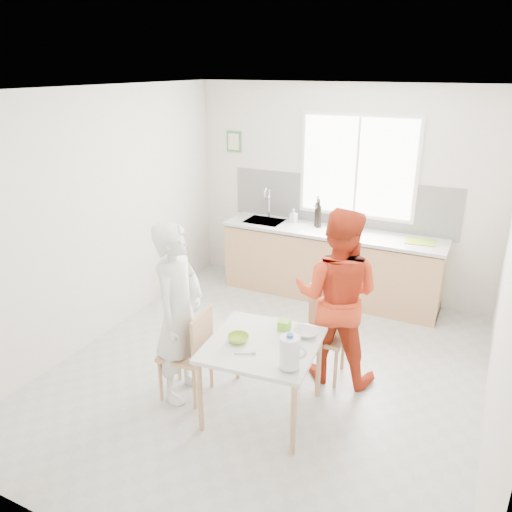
{
  "coord_description": "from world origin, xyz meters",
  "views": [
    {
      "loc": [
        1.77,
        -3.9,
        2.89
      ],
      "look_at": [
        -0.22,
        0.2,
        1.14
      ],
      "focal_mm": 35.0,
      "sensor_mm": 36.0,
      "label": 1
    }
  ],
  "objects_px": {
    "dining_table": "(263,350)",
    "wine_bottle_a": "(317,214)",
    "chair_far": "(325,328)",
    "bowl_white": "(305,333)",
    "bowl_green": "(238,339)",
    "wine_bottle_b": "(319,216)",
    "person_white": "(179,313)",
    "chair_left": "(191,350)",
    "milk_jug": "(290,352)",
    "person_red": "(337,297)"
  },
  "relations": [
    {
      "from": "dining_table",
      "to": "bowl_green",
      "type": "height_order",
      "value": "bowl_green"
    },
    {
      "from": "chair_left",
      "to": "bowl_white",
      "type": "relative_size",
      "value": 4.15
    },
    {
      "from": "chair_left",
      "to": "milk_jug",
      "type": "bearing_deg",
      "value": 74.46
    },
    {
      "from": "chair_left",
      "to": "person_red",
      "type": "height_order",
      "value": "person_red"
    },
    {
      "from": "chair_left",
      "to": "wine_bottle_a",
      "type": "height_order",
      "value": "wine_bottle_a"
    },
    {
      "from": "dining_table",
      "to": "wine_bottle_a",
      "type": "xyz_separation_m",
      "value": [
        -0.46,
        2.64,
        0.45
      ]
    },
    {
      "from": "chair_far",
      "to": "wine_bottle_a",
      "type": "distance_m",
      "value": 2.03
    },
    {
      "from": "chair_left",
      "to": "chair_far",
      "type": "bearing_deg",
      "value": 128.3
    },
    {
      "from": "dining_table",
      "to": "wine_bottle_a",
      "type": "bearing_deg",
      "value": 99.93
    },
    {
      "from": "bowl_white",
      "to": "dining_table",
      "type": "bearing_deg",
      "value": -135.03
    },
    {
      "from": "chair_left",
      "to": "wine_bottle_a",
      "type": "bearing_deg",
      "value": 170.18
    },
    {
      "from": "bowl_green",
      "to": "chair_left",
      "type": "bearing_deg",
      "value": 179.27
    },
    {
      "from": "chair_far",
      "to": "person_red",
      "type": "xyz_separation_m",
      "value": [
        0.11,
        -0.03,
        0.37
      ]
    },
    {
      "from": "chair_far",
      "to": "bowl_white",
      "type": "bearing_deg",
      "value": -95.04
    },
    {
      "from": "bowl_green",
      "to": "wine_bottle_a",
      "type": "xyz_separation_m",
      "value": [
        -0.27,
        2.7,
        0.35
      ]
    },
    {
      "from": "milk_jug",
      "to": "wine_bottle_a",
      "type": "height_order",
      "value": "wine_bottle_a"
    },
    {
      "from": "bowl_green",
      "to": "wine_bottle_b",
      "type": "bearing_deg",
      "value": 94.91
    },
    {
      "from": "chair_far",
      "to": "bowl_white",
      "type": "xyz_separation_m",
      "value": [
        0.0,
        -0.57,
        0.24
      ]
    },
    {
      "from": "dining_table",
      "to": "chair_left",
      "type": "xyz_separation_m",
      "value": [
        -0.68,
        -0.06,
        -0.15
      ]
    },
    {
      "from": "milk_jug",
      "to": "chair_left",
      "type": "bearing_deg",
      "value": 164.46
    },
    {
      "from": "person_red",
      "to": "dining_table",
      "type": "bearing_deg",
      "value": 59.74
    },
    {
      "from": "person_red",
      "to": "wine_bottle_b",
      "type": "bearing_deg",
      "value": -70.74
    },
    {
      "from": "person_red",
      "to": "milk_jug",
      "type": "xyz_separation_m",
      "value": [
        -0.03,
        -1.07,
        -0.01
      ]
    },
    {
      "from": "chair_left",
      "to": "bowl_white",
      "type": "xyz_separation_m",
      "value": [
        0.96,
        0.34,
        0.25
      ]
    },
    {
      "from": "person_red",
      "to": "milk_jug",
      "type": "relative_size",
      "value": 6.17
    },
    {
      "from": "chair_far",
      "to": "wine_bottle_a",
      "type": "bearing_deg",
      "value": 107.2
    },
    {
      "from": "person_white",
      "to": "person_red",
      "type": "xyz_separation_m",
      "value": [
        1.17,
        0.89,
        0.02
      ]
    },
    {
      "from": "person_white",
      "to": "bowl_white",
      "type": "xyz_separation_m",
      "value": [
        1.06,
        0.35,
        -0.11
      ]
    },
    {
      "from": "chair_left",
      "to": "chair_far",
      "type": "distance_m",
      "value": 1.32
    },
    {
      "from": "chair_far",
      "to": "wine_bottle_b",
      "type": "xyz_separation_m",
      "value": [
        -0.7,
        1.75,
        0.58
      ]
    },
    {
      "from": "chair_far",
      "to": "wine_bottle_a",
      "type": "relative_size",
      "value": 2.76
    },
    {
      "from": "chair_left",
      "to": "wine_bottle_b",
      "type": "distance_m",
      "value": 2.73
    },
    {
      "from": "milk_jug",
      "to": "wine_bottle_a",
      "type": "bearing_deg",
      "value": 100.51
    },
    {
      "from": "chair_far",
      "to": "wine_bottle_b",
      "type": "distance_m",
      "value": 1.97
    },
    {
      "from": "bowl_green",
      "to": "bowl_white",
      "type": "xyz_separation_m",
      "value": [
        0.47,
        0.34,
        -0.0
      ]
    },
    {
      "from": "bowl_white",
      "to": "wine_bottle_a",
      "type": "height_order",
      "value": "wine_bottle_a"
    },
    {
      "from": "chair_far",
      "to": "person_white",
      "type": "height_order",
      "value": "person_white"
    },
    {
      "from": "person_white",
      "to": "bowl_green",
      "type": "bearing_deg",
      "value": -94.85
    },
    {
      "from": "chair_far",
      "to": "wine_bottle_b",
      "type": "bearing_deg",
      "value": 106.62
    },
    {
      "from": "dining_table",
      "to": "chair_far",
      "type": "height_order",
      "value": "chair_far"
    },
    {
      "from": "chair_left",
      "to": "bowl_green",
      "type": "distance_m",
      "value": 0.55
    },
    {
      "from": "bowl_white",
      "to": "milk_jug",
      "type": "relative_size",
      "value": 0.75
    },
    {
      "from": "chair_left",
      "to": "person_white",
      "type": "bearing_deg",
      "value": -90.0
    },
    {
      "from": "person_white",
      "to": "wine_bottle_b",
      "type": "relative_size",
      "value": 5.57
    },
    {
      "from": "chair_left",
      "to": "chair_far",
      "type": "xyz_separation_m",
      "value": [
        0.96,
        0.91,
        0.01
      ]
    },
    {
      "from": "person_red",
      "to": "milk_jug",
      "type": "bearing_deg",
      "value": 82.98
    },
    {
      "from": "bowl_green",
      "to": "wine_bottle_b",
      "type": "distance_m",
      "value": 2.69
    },
    {
      "from": "chair_left",
      "to": "bowl_white",
      "type": "distance_m",
      "value": 1.05
    },
    {
      "from": "dining_table",
      "to": "person_red",
      "type": "distance_m",
      "value": 0.93
    },
    {
      "from": "person_white",
      "to": "wine_bottle_a",
      "type": "bearing_deg",
      "value": -12.0
    }
  ]
}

